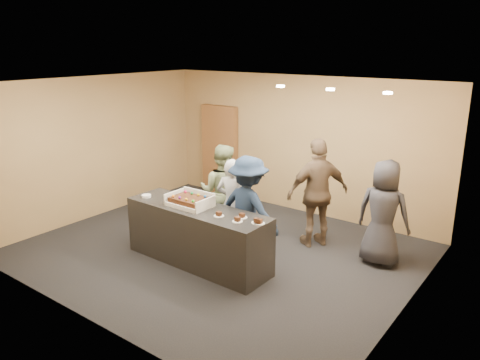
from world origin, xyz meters
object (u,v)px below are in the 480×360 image
(person_dark_suit, at_px, (383,213))
(plate_stack, at_px, (146,196))
(person_sage_man, at_px, (222,191))
(person_navy_man, at_px, (248,209))
(cake_box, at_px, (191,202))
(sheet_cake, at_px, (190,200))
(storage_cabinet, at_px, (220,150))
(person_server_grey, at_px, (232,204))
(person_brown_extra, at_px, (318,193))
(serving_counter, at_px, (198,235))

(person_dark_suit, bearing_deg, plate_stack, 26.44)
(person_sage_man, xyz_separation_m, person_navy_man, (0.90, -0.48, 0.01))
(cake_box, relative_size, person_navy_man, 0.39)
(sheet_cake, xyz_separation_m, person_sage_man, (-0.20, 1.04, -0.17))
(storage_cabinet, height_order, person_navy_man, storage_cabinet)
(cake_box, distance_m, person_sage_man, 1.04)
(plate_stack, xyz_separation_m, person_dark_suit, (3.25, 1.77, -0.10))
(storage_cabinet, distance_m, person_server_grey, 2.95)
(storage_cabinet, distance_m, person_sage_man, 2.46)
(person_sage_man, bearing_deg, sheet_cake, 77.50)
(plate_stack, relative_size, person_brown_extra, 0.08)
(storage_cabinet, relative_size, person_server_grey, 1.31)
(plate_stack, bearing_deg, person_navy_man, 23.36)
(sheet_cake, xyz_separation_m, person_dark_suit, (2.41, 1.66, -0.18))
(cake_box, relative_size, plate_stack, 4.34)
(person_sage_man, xyz_separation_m, person_dark_suit, (2.61, 0.62, -0.00))
(person_navy_man, relative_size, person_dark_suit, 1.01)
(serving_counter, xyz_separation_m, storage_cabinet, (-1.92, 2.92, 0.54))
(serving_counter, xyz_separation_m, person_server_grey, (0.08, 0.77, 0.31))
(plate_stack, bearing_deg, person_server_grey, 39.46)
(plate_stack, bearing_deg, cake_box, 9.02)
(sheet_cake, bearing_deg, serving_counter, 0.00)
(sheet_cake, distance_m, plate_stack, 0.85)
(storage_cabinet, relative_size, plate_stack, 13.09)
(plate_stack, relative_size, person_server_grey, 0.10)
(serving_counter, height_order, cake_box, cake_box)
(sheet_cake, distance_m, person_brown_extra, 2.13)
(plate_stack, bearing_deg, person_dark_suit, 28.61)
(cake_box, height_order, person_server_grey, person_server_grey)
(serving_counter, distance_m, cake_box, 0.52)
(serving_counter, bearing_deg, sheet_cake, -178.75)
(sheet_cake, xyz_separation_m, person_brown_extra, (1.28, 1.70, -0.09))
(sheet_cake, height_order, person_dark_suit, person_dark_suit)
(serving_counter, xyz_separation_m, person_brown_extra, (1.14, 1.70, 0.46))
(sheet_cake, distance_m, person_navy_man, 0.91)
(cake_box, distance_m, person_dark_suit, 2.91)
(serving_counter, bearing_deg, person_sage_man, 109.64)
(sheet_cake, bearing_deg, person_brown_extra, 52.93)
(person_server_grey, xyz_separation_m, person_navy_man, (0.47, -0.21, 0.07))
(person_navy_man, bearing_deg, serving_counter, 49.22)
(storage_cabinet, relative_size, person_sage_man, 1.20)
(cake_box, relative_size, person_sage_man, 0.40)
(cake_box, distance_m, person_server_grey, 0.80)
(sheet_cake, distance_m, person_server_grey, 0.84)
(plate_stack, height_order, person_dark_suit, person_dark_suit)
(sheet_cake, relative_size, person_sage_man, 0.34)
(sheet_cake, bearing_deg, cake_box, 89.11)
(person_server_grey, height_order, person_navy_man, person_navy_man)
(storage_cabinet, relative_size, cake_box, 3.02)
(plate_stack, xyz_separation_m, person_sage_man, (0.64, 1.15, -0.10))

